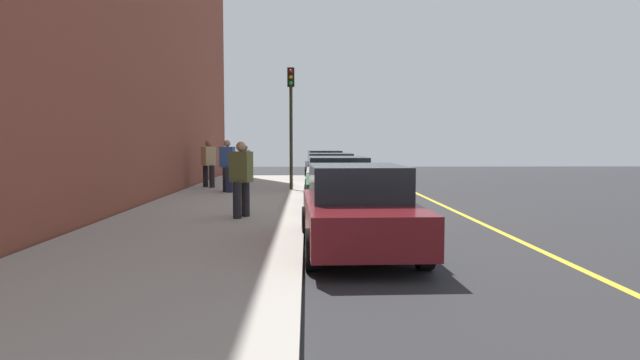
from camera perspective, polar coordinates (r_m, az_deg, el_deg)
name	(u,v)px	position (r m, az deg, el deg)	size (l,w,h in m)	color
ground_plane	(340,210)	(15.70, 2.06, -3.09)	(56.00, 56.00, 0.00)	#28282B
sidewalk	(224,207)	(15.84, -9.96, -2.81)	(28.00, 4.60, 0.15)	#A39E93
lane_stripe_centre	(451,209)	(16.20, 13.44, -2.96)	(28.00, 0.14, 0.01)	gold
parked_car_black	(325,166)	(27.53, 0.48, 1.50)	(4.66, 2.03, 1.51)	black
parked_car_silver	(331,173)	(20.55, 1.13, 0.69)	(4.32, 1.94, 1.51)	black
parked_car_green	(338,184)	(15.37, 1.89, -0.40)	(4.49, 1.92, 1.51)	black
parked_car_maroon	(357,208)	(9.66, 3.92, -2.96)	(4.55, 2.00, 1.51)	black
pedestrian_blue_coat	(227,164)	(20.12, -9.61, 1.65)	(0.60, 0.56, 1.85)	black
pedestrian_olive_coat	(241,177)	(12.98, -8.20, 0.30)	(0.56, 0.56, 1.79)	black
pedestrian_tan_coat	(209,162)	(22.07, -11.52, 1.81)	(0.58, 0.56, 1.84)	black
pedestrian_grey_coat	(245,162)	(25.46, -7.76, 1.87)	(0.50, 0.53, 1.64)	black
traffic_light_pole	(291,108)	(20.67, -3.04, 7.50)	(0.35, 0.26, 4.54)	#2D2D19
rolling_suitcase	(229,185)	(19.72, -9.42, -0.47)	(0.34, 0.22, 0.90)	#191E38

